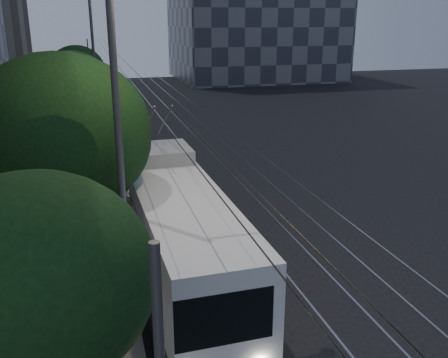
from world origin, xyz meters
TOP-DOWN VIEW (x-y plane):
  - ground at (0.00, 0.00)m, footprint 120.00×120.00m
  - sidewalk at (-7.50, 20.00)m, footprint 5.00×90.00m
  - tram_rails at (2.50, 20.00)m, footprint 4.52×90.00m
  - overhead_wires at (-4.97, 20.00)m, footprint 2.23×90.00m
  - trolleybus at (-3.36, 0.18)m, footprint 2.95×12.84m
  - pickup_silver at (-3.18, 8.00)m, footprint 5.22×7.05m
  - car_white_a at (-2.70, 14.00)m, footprint 3.03×4.18m
  - car_white_b at (-2.90, 24.00)m, footprint 3.04×5.11m
  - car_white_c at (-2.70, 28.71)m, footprint 3.20×4.91m
  - car_white_d at (-4.30, 30.92)m, footprint 2.67×4.25m
  - tree_0 at (-7.00, -7.55)m, footprint 4.04×4.04m
  - tree_1 at (-6.81, 0.59)m, footprint 5.68×5.68m
  - tree_2 at (-7.00, 13.76)m, footprint 4.34×4.34m
  - tree_3 at (-6.80, 16.56)m, footprint 5.36×5.36m
  - tree_4 at (-6.50, 26.89)m, footprint 4.47×4.47m
  - tree_5 at (-6.85, 35.67)m, footprint 4.12×4.12m
  - streetlamp_near at (-4.77, -2.13)m, footprint 2.71×0.44m
  - streetlamp_far at (-4.78, 22.08)m, footprint 2.59×0.44m

SIDE VIEW (x-z plane):
  - ground at x=0.00m, z-range 0.00..0.00m
  - tram_rails at x=2.50m, z-range 0.00..0.02m
  - sidewalk at x=-7.50m, z-range 0.00..0.15m
  - car_white_a at x=-2.70m, z-range 0.00..1.32m
  - car_white_d at x=-4.30m, z-range 0.00..1.35m
  - car_white_b at x=-2.90m, z-range 0.00..1.39m
  - car_white_c at x=-2.70m, z-range 0.00..1.53m
  - pickup_silver at x=-3.18m, z-range 0.00..1.78m
  - trolleybus at x=-3.36m, z-range -1.06..4.57m
  - overhead_wires at x=-4.97m, z-range 0.47..6.47m
  - tree_5 at x=-6.85m, z-range 1.08..7.00m
  - tree_2 at x=-7.00m, z-range 1.08..7.19m
  - tree_3 at x=-6.80m, z-range 0.92..7.60m
  - tree_0 at x=-7.00m, z-range 1.27..7.52m
  - tree_4 at x=-6.50m, z-range 1.20..7.67m
  - tree_1 at x=-6.81m, z-range 1.24..8.85m
  - streetlamp_far at x=-4.78m, z-range 1.06..11.88m
  - streetlamp_near at x=-4.77m, z-range 1.08..12.47m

